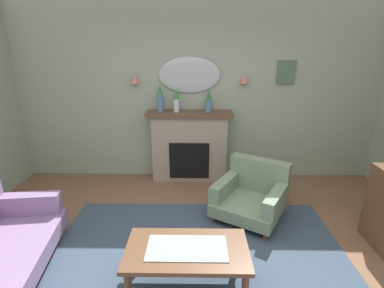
{
  "coord_description": "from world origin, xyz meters",
  "views": [
    {
      "loc": [
        -0.03,
        -2.23,
        2.16
      ],
      "look_at": [
        -0.08,
        1.23,
        0.97
      ],
      "focal_mm": 27.25,
      "sensor_mm": 36.0,
      "label": 1
    }
  ],
  "objects_px": {
    "mantel_vase_right": "(176,100)",
    "mantel_vase_left": "(209,102)",
    "wall_mirror": "(189,75)",
    "armchair_beside_couch": "(252,194)",
    "fireplace": "(189,147)",
    "framed_picture": "(286,72)",
    "wall_sconce_left": "(135,79)",
    "wall_sconce_right": "(244,79)",
    "coffee_table": "(187,254)",
    "mantel_vase_centre": "(160,99)"
  },
  "relations": [
    {
      "from": "fireplace",
      "to": "wall_sconce_right",
      "type": "distance_m",
      "value": 1.38
    },
    {
      "from": "wall_mirror",
      "to": "wall_sconce_left",
      "type": "distance_m",
      "value": 0.85
    },
    {
      "from": "wall_sconce_left",
      "to": "armchair_beside_couch",
      "type": "xyz_separation_m",
      "value": [
        1.7,
        -1.18,
        -1.35
      ]
    },
    {
      "from": "wall_sconce_left",
      "to": "armchair_beside_couch",
      "type": "height_order",
      "value": "wall_sconce_left"
    },
    {
      "from": "fireplace",
      "to": "wall_sconce_left",
      "type": "height_order",
      "value": "wall_sconce_left"
    },
    {
      "from": "fireplace",
      "to": "framed_picture",
      "type": "xyz_separation_m",
      "value": [
        1.5,
        0.15,
        1.18
      ]
    },
    {
      "from": "framed_picture",
      "to": "wall_sconce_right",
      "type": "bearing_deg",
      "value": -174.73
    },
    {
      "from": "wall_mirror",
      "to": "fireplace",
      "type": "bearing_deg",
      "value": -90.0
    },
    {
      "from": "wall_sconce_left",
      "to": "coffee_table",
      "type": "height_order",
      "value": "wall_sconce_left"
    },
    {
      "from": "fireplace",
      "to": "wall_sconce_left",
      "type": "bearing_deg",
      "value": 173.84
    },
    {
      "from": "mantel_vase_centre",
      "to": "mantel_vase_left",
      "type": "relative_size",
      "value": 1.21
    },
    {
      "from": "framed_picture",
      "to": "armchair_beside_couch",
      "type": "bearing_deg",
      "value": -117.79
    },
    {
      "from": "fireplace",
      "to": "armchair_beside_couch",
      "type": "xyz_separation_m",
      "value": [
        0.85,
        -1.08,
        -0.27
      ]
    },
    {
      "from": "wall_sconce_left",
      "to": "framed_picture",
      "type": "bearing_deg",
      "value": 1.46
    },
    {
      "from": "framed_picture",
      "to": "armchair_beside_couch",
      "type": "distance_m",
      "value": 2.01
    },
    {
      "from": "wall_sconce_left",
      "to": "wall_sconce_right",
      "type": "bearing_deg",
      "value": 0.0
    },
    {
      "from": "wall_sconce_left",
      "to": "wall_sconce_right",
      "type": "distance_m",
      "value": 1.7
    },
    {
      "from": "mantel_vase_right",
      "to": "framed_picture",
      "type": "distance_m",
      "value": 1.76
    },
    {
      "from": "wall_sconce_left",
      "to": "coffee_table",
      "type": "xyz_separation_m",
      "value": [
        0.88,
        -2.44,
        -1.28
      ]
    },
    {
      "from": "mantel_vase_left",
      "to": "wall_mirror",
      "type": "xyz_separation_m",
      "value": [
        -0.3,
        0.17,
        0.38
      ]
    },
    {
      "from": "mantel_vase_centre",
      "to": "wall_sconce_right",
      "type": "bearing_deg",
      "value": 5.27
    },
    {
      "from": "mantel_vase_right",
      "to": "coffee_table",
      "type": "height_order",
      "value": "mantel_vase_right"
    },
    {
      "from": "wall_sconce_left",
      "to": "coffee_table",
      "type": "bearing_deg",
      "value": -70.1
    },
    {
      "from": "fireplace",
      "to": "mantel_vase_centre",
      "type": "height_order",
      "value": "mantel_vase_centre"
    },
    {
      "from": "mantel_vase_right",
      "to": "framed_picture",
      "type": "bearing_deg",
      "value": 6.04
    },
    {
      "from": "fireplace",
      "to": "framed_picture",
      "type": "height_order",
      "value": "framed_picture"
    },
    {
      "from": "fireplace",
      "to": "wall_sconce_left",
      "type": "relative_size",
      "value": 9.71
    },
    {
      "from": "mantel_vase_left",
      "to": "wall_mirror",
      "type": "relative_size",
      "value": 0.36
    },
    {
      "from": "mantel_vase_centre",
      "to": "wall_sconce_right",
      "type": "distance_m",
      "value": 1.34
    },
    {
      "from": "mantel_vase_centre",
      "to": "coffee_table",
      "type": "relative_size",
      "value": 0.38
    },
    {
      "from": "wall_sconce_left",
      "to": "wall_sconce_right",
      "type": "relative_size",
      "value": 1.0
    },
    {
      "from": "fireplace",
      "to": "wall_sconce_right",
      "type": "relative_size",
      "value": 9.71
    },
    {
      "from": "mantel_vase_left",
      "to": "armchair_beside_couch",
      "type": "height_order",
      "value": "mantel_vase_left"
    },
    {
      "from": "wall_mirror",
      "to": "armchair_beside_couch",
      "type": "distance_m",
      "value": 2.05
    },
    {
      "from": "mantel_vase_right",
      "to": "mantel_vase_left",
      "type": "bearing_deg",
      "value": 0.0
    },
    {
      "from": "mantel_vase_left",
      "to": "coffee_table",
      "type": "xyz_separation_m",
      "value": [
        -0.27,
        -2.32,
        -0.94
      ]
    },
    {
      "from": "mantel_vase_right",
      "to": "armchair_beside_couch",
      "type": "distance_m",
      "value": 1.82
    },
    {
      "from": "mantel_vase_centre",
      "to": "armchair_beside_couch",
      "type": "distance_m",
      "value": 1.98
    },
    {
      "from": "wall_mirror",
      "to": "armchair_beside_couch",
      "type": "xyz_separation_m",
      "value": [
        0.85,
        -1.23,
        -1.4
      ]
    },
    {
      "from": "wall_sconce_right",
      "to": "framed_picture",
      "type": "relative_size",
      "value": 0.39
    },
    {
      "from": "wall_mirror",
      "to": "framed_picture",
      "type": "relative_size",
      "value": 2.67
    },
    {
      "from": "wall_mirror",
      "to": "framed_picture",
      "type": "height_order",
      "value": "wall_mirror"
    },
    {
      "from": "mantel_vase_centre",
      "to": "wall_mirror",
      "type": "bearing_deg",
      "value": 20.7
    },
    {
      "from": "wall_sconce_right",
      "to": "coffee_table",
      "type": "bearing_deg",
      "value": -108.49
    },
    {
      "from": "wall_sconce_right",
      "to": "framed_picture",
      "type": "distance_m",
      "value": 0.66
    },
    {
      "from": "wall_sconce_right",
      "to": "wall_mirror",
      "type": "bearing_deg",
      "value": 176.63
    },
    {
      "from": "mantel_vase_centre",
      "to": "framed_picture",
      "type": "xyz_separation_m",
      "value": [
        1.95,
        0.18,
        0.38
      ]
    },
    {
      "from": "wall_sconce_right",
      "to": "coffee_table",
      "type": "distance_m",
      "value": 2.87
    },
    {
      "from": "wall_sconce_right",
      "to": "fireplace",
      "type": "bearing_deg",
      "value": -173.84
    },
    {
      "from": "mantel_vase_left",
      "to": "fireplace",
      "type": "bearing_deg",
      "value": 174.61
    }
  ]
}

